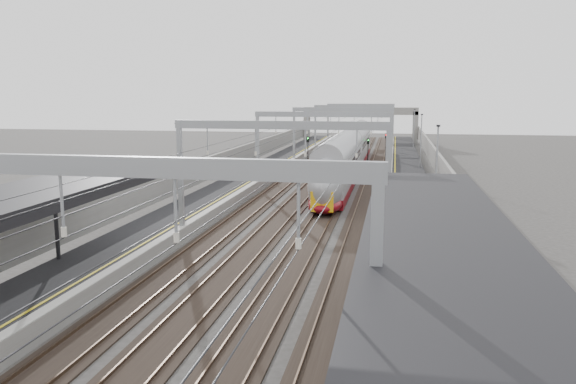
% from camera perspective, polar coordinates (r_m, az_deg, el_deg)
% --- Properties ---
extents(platform_left, '(4.00, 120.00, 1.00)m').
position_cam_1_polar(platform_left, '(57.99, -3.99, 1.23)').
color(platform_left, black).
rests_on(platform_left, ground).
extents(platform_right, '(4.00, 120.00, 1.00)m').
position_cam_1_polar(platform_right, '(56.13, 12.01, 0.76)').
color(platform_right, black).
rests_on(platform_right, ground).
extents(tracks, '(11.40, 140.00, 0.20)m').
position_cam_1_polar(tracks, '(56.57, 3.87, 0.56)').
color(tracks, black).
rests_on(tracks, ground).
extents(overhead_line, '(13.00, 140.00, 6.60)m').
position_cam_1_polar(overhead_line, '(62.50, 4.67, 7.03)').
color(overhead_line, gray).
rests_on(overhead_line, platform_left).
extents(canopy_right, '(4.40, 30.00, 4.24)m').
position_cam_1_polar(canopy_right, '(14.09, 16.15, -6.92)').
color(canopy_right, black).
rests_on(canopy_right, platform_right).
extents(overbridge, '(22.00, 2.20, 6.90)m').
position_cam_1_polar(overbridge, '(110.73, 7.36, 7.71)').
color(overbridge, slate).
rests_on(overbridge, ground).
extents(wall_left, '(0.30, 120.00, 3.20)m').
position_cam_1_polar(wall_left, '(58.73, -7.03, 2.37)').
color(wall_left, slate).
rests_on(wall_left, ground).
extents(wall_right, '(0.30, 120.00, 3.20)m').
position_cam_1_polar(wall_right, '(56.15, 15.32, 1.76)').
color(wall_right, slate).
rests_on(wall_right, ground).
extents(train, '(2.72, 49.60, 4.30)m').
position_cam_1_polar(train, '(64.16, 6.10, 3.47)').
color(train, maroon).
rests_on(train, ground).
extents(signal_green, '(0.32, 0.32, 3.48)m').
position_cam_1_polar(signal_green, '(78.53, 2.04, 4.87)').
color(signal_green, black).
rests_on(signal_green, ground).
extents(signal_red_near, '(0.32, 0.32, 3.48)m').
position_cam_1_polar(signal_red_near, '(75.98, 8.13, 4.62)').
color(signal_red_near, black).
rests_on(signal_red_near, ground).
extents(signal_red_far, '(0.32, 0.32, 3.48)m').
position_cam_1_polar(signal_red_far, '(86.62, 9.93, 5.19)').
color(signal_red_far, black).
rests_on(signal_red_far, ground).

